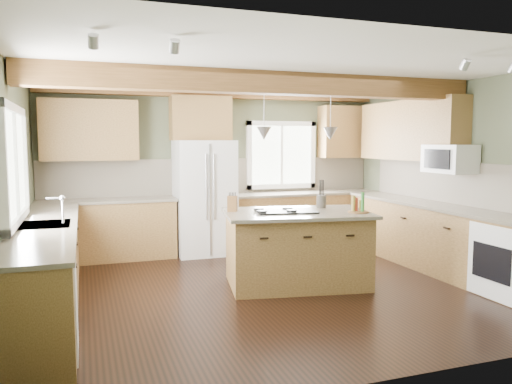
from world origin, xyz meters
name	(u,v)px	position (x,y,z in m)	size (l,w,h in m)	color
floor	(269,288)	(0.00, 0.00, 0.00)	(5.60, 5.60, 0.00)	black
ceiling	(270,71)	(0.00, 0.00, 2.60)	(5.60, 5.60, 0.00)	silver
wall_back	(216,171)	(0.00, 2.50, 1.30)	(5.60, 5.60, 0.00)	#51573E
wall_left	(11,189)	(-2.80, 0.00, 1.30)	(5.00, 5.00, 0.00)	#51573E
wall_right	(459,177)	(2.80, 0.00, 1.30)	(5.00, 5.00, 0.00)	#51573E
ceiling_beam	(269,83)	(0.00, 0.04, 2.47)	(5.55, 0.26, 0.26)	#533517
soffit_trim	(217,95)	(0.00, 2.40, 2.54)	(5.55, 0.20, 0.10)	#533517
backsplash_back	(217,176)	(0.00, 2.48, 1.21)	(5.58, 0.03, 0.58)	brown
backsplash_right	(456,183)	(2.78, 0.05, 1.21)	(0.03, 3.70, 0.58)	brown
base_cab_back_left	(107,231)	(-1.79, 2.20, 0.44)	(2.02, 0.60, 0.88)	brown
counter_back_left	(106,201)	(-1.79, 2.20, 0.90)	(2.06, 0.64, 0.04)	#4B4137
base_cab_back_right	(305,220)	(1.49, 2.20, 0.44)	(2.62, 0.60, 0.88)	brown
counter_back_right	(305,193)	(1.49, 2.20, 0.90)	(2.66, 0.64, 0.04)	#4B4137
base_cab_left	(47,269)	(-2.50, 0.05, 0.44)	(0.60, 3.70, 0.88)	brown
counter_left	(45,226)	(-2.50, 0.05, 0.90)	(0.64, 3.74, 0.04)	#4B4137
base_cab_right	(437,239)	(2.50, 0.05, 0.44)	(0.60, 3.70, 0.88)	brown
counter_right	(438,206)	(2.50, 0.05, 0.90)	(0.64, 3.74, 0.04)	#4B4137
upper_cab_back_left	(90,130)	(-1.99, 2.33, 1.95)	(1.40, 0.35, 0.90)	brown
upper_cab_over_fridge	(201,118)	(-0.30, 2.33, 2.15)	(0.96, 0.35, 0.70)	brown
upper_cab_right	(410,130)	(2.62, 0.90, 1.95)	(0.35, 2.20, 0.90)	brown
upper_cab_back_corner	(345,132)	(2.30, 2.33, 1.95)	(0.90, 0.35, 0.90)	brown
window_left	(12,165)	(-2.78, 0.05, 1.55)	(0.04, 1.60, 1.05)	white
window_back	(281,155)	(1.15, 2.48, 1.55)	(1.10, 0.04, 1.00)	white
sink	(45,226)	(-2.50, 0.05, 0.91)	(0.50, 0.65, 0.03)	#262628
faucet	(63,211)	(-2.32, 0.05, 1.05)	(0.02, 0.02, 0.28)	#B2B2B7
dishwasher	(38,308)	(-2.49, -1.25, 0.43)	(0.60, 0.60, 0.84)	white
oven	(512,261)	(2.49, -1.25, 0.43)	(0.60, 0.72, 0.84)	white
microwave	(450,159)	(2.58, -0.05, 1.55)	(0.40, 0.70, 0.38)	white
pendant_left	(264,133)	(-0.03, 0.11, 1.88)	(0.18, 0.18, 0.16)	#B2B2B7
pendant_right	(330,134)	(0.79, -0.03, 1.88)	(0.18, 0.18, 0.16)	#B2B2B7
refrigerator	(204,197)	(-0.30, 2.12, 0.90)	(0.90, 0.74, 1.80)	silver
island	(297,250)	(0.38, 0.04, 0.44)	(1.66, 1.01, 0.88)	brown
island_top	(297,213)	(0.38, 0.04, 0.90)	(1.77, 1.12, 0.04)	#4B4137
cooktop	(286,211)	(0.24, 0.07, 0.93)	(0.72, 0.48, 0.02)	black
knife_block	(232,204)	(-0.37, 0.32, 1.02)	(0.12, 0.09, 0.19)	brown
utensil_crock	(321,201)	(0.84, 0.29, 1.00)	(0.13, 0.13, 0.17)	#39322D
bottle_tray	(359,203)	(1.06, -0.27, 1.04)	(0.26, 0.26, 0.24)	brown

